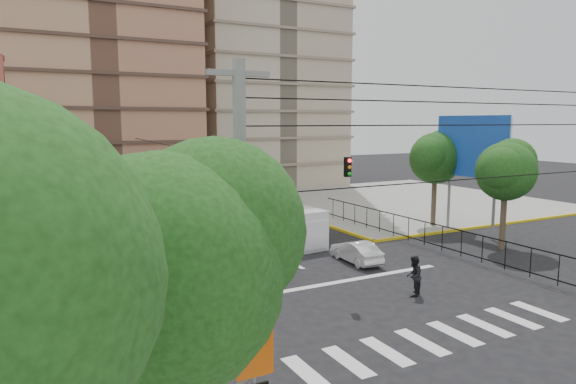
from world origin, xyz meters
TOP-DOWN VIEW (x-y plane):
  - ground at (0.00, 0.00)m, footprint 160.00×160.00m
  - sidewalk_ne at (20.00, 20.00)m, footprint 26.00×26.00m
  - crosswalk_stripes at (0.00, -6.00)m, footprint 12.00×2.40m
  - stop_line at (0.00, 1.20)m, footprint 13.00×0.40m
  - park_fence at (9.00, 4.50)m, footprint 0.10×22.50m
  - billboard at (14.45, 6.00)m, footprint 0.36×6.20m
  - tree_sw_near at (-10.90, -9.99)m, footprint 5.63×4.60m
  - tree_park_a at (13.08, 2.01)m, footprint 4.41×3.60m
  - tree_park_c at (14.09, 9.01)m, footprint 4.65×3.80m
  - tree_tudor at (-11.90, 16.01)m, footprint 5.39×4.40m
  - traffic_light_nw at (-7.80, 7.80)m, footprint 0.28×0.22m
  - traffic_light_hanging at (0.00, -2.04)m, footprint 18.00×9.12m
  - utility_pole_sw at (-9.00, -9.00)m, footprint 1.40×0.28m
  - district_sign at (-8.80, -9.24)m, footprint 0.90×0.12m
  - van_right_lane at (2.08, 9.01)m, footprint 2.57×5.59m
  - van_left_lane at (-1.19, 20.87)m, footprint 2.46×5.61m
  - car_silver_front_left at (-2.90, 3.52)m, footprint 1.88×3.89m
  - car_white_front_right at (3.26, 3.74)m, footprint 1.49×3.77m
  - car_grey_mid_left at (-3.20, 8.55)m, footprint 2.30×4.53m
  - car_silver_rear_left at (-2.78, 15.63)m, footprint 2.24×4.81m
  - car_darkgrey_mid_right at (1.06, 15.52)m, footprint 1.69×4.05m
  - car_white_rear_right at (1.79, 20.94)m, footprint 2.39×4.89m
  - pedestrian_crosswalk at (2.30, -2.05)m, footprint 1.13×1.08m

SIDE VIEW (x-z plane):
  - ground at x=0.00m, z-range 0.00..0.00m
  - park_fence at x=9.00m, z-range -0.83..0.83m
  - crosswalk_stripes at x=0.00m, z-range 0.00..0.01m
  - stop_line at x=0.00m, z-range 0.00..0.01m
  - sidewalk_ne at x=20.00m, z-range 0.00..0.15m
  - car_white_front_right at x=3.26m, z-range 0.00..1.22m
  - car_grey_mid_left at x=-3.20m, z-range 0.00..1.23m
  - car_silver_front_left at x=-2.90m, z-range 0.00..1.28m
  - car_silver_rear_left at x=-2.78m, z-range 0.00..1.36m
  - car_darkgrey_mid_right at x=1.06m, z-range 0.00..1.37m
  - car_white_rear_right at x=1.79m, z-range 0.00..1.54m
  - pedestrian_crosswalk at x=2.30m, z-range 0.00..1.84m
  - van_right_lane at x=2.08m, z-range -0.03..2.42m
  - van_left_lane at x=-1.19m, z-range -0.03..2.44m
  - district_sign at x=-8.80m, z-range 0.85..4.05m
  - traffic_light_nw at x=-7.80m, z-range 0.91..5.31m
  - utility_pole_sw at x=-9.00m, z-range 0.27..9.27m
  - tree_park_a at x=13.08m, z-range 1.60..8.42m
  - tree_tudor at x=-11.90m, z-range 1.50..8.93m
  - tree_sw_near at x=-10.90m, z-range 1.48..9.06m
  - tree_park_c at x=14.09m, z-range 1.71..8.96m
  - traffic_light_hanging at x=0.00m, z-range 5.44..6.36m
  - billboard at x=14.45m, z-range 1.95..10.05m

